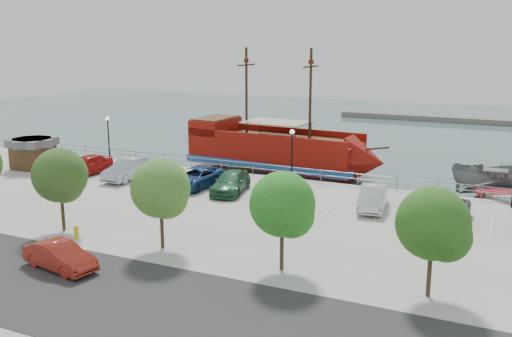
% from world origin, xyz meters
% --- Properties ---
extents(ground, '(160.00, 160.00, 0.00)m').
position_xyz_m(ground, '(0.00, 0.00, -1.00)').
color(ground, '#385455').
extents(street, '(100.00, 8.00, 0.04)m').
position_xyz_m(street, '(0.00, -16.00, 0.01)').
color(street, '#302F2F').
rests_on(street, land_slab).
extents(sidewalk, '(100.00, 4.00, 0.05)m').
position_xyz_m(sidewalk, '(0.00, -10.00, 0.01)').
color(sidewalk, '#B7B3A5').
rests_on(sidewalk, land_slab).
extents(seawall_railing, '(50.00, 0.06, 1.00)m').
position_xyz_m(seawall_railing, '(0.00, 7.80, 0.53)').
color(seawall_railing, slate).
rests_on(seawall_railing, land_slab).
extents(far_shore, '(40.00, 3.00, 0.80)m').
position_xyz_m(far_shore, '(10.00, 55.00, -0.60)').
color(far_shore, slate).
rests_on(far_shore, ground).
extents(pirate_ship, '(19.04, 6.50, 11.90)m').
position_xyz_m(pirate_ship, '(-3.06, 13.28, 0.99)').
color(pirate_ship, maroon).
rests_on(pirate_ship, ground).
extents(patrol_boat, '(7.17, 4.61, 2.60)m').
position_xyz_m(patrol_boat, '(14.63, 12.43, 0.30)').
color(patrol_boat, slate).
rests_on(patrol_boat, ground).
extents(speedboat, '(7.83, 9.25, 1.63)m').
position_xyz_m(speedboat, '(15.42, 10.06, -0.19)').
color(speedboat, silver).
rests_on(speedboat, ground).
extents(dock_west, '(6.50, 2.12, 0.37)m').
position_xyz_m(dock_west, '(-13.27, 9.20, -0.82)').
color(dock_west, gray).
rests_on(dock_west, ground).
extents(dock_mid, '(7.60, 3.17, 0.42)m').
position_xyz_m(dock_mid, '(7.84, 9.20, -0.79)').
color(dock_mid, gray).
rests_on(dock_mid, ground).
extents(shed, '(3.45, 3.45, 2.66)m').
position_xyz_m(shed, '(-22.56, 1.82, 1.42)').
color(shed, '#4E321C').
rests_on(shed, land_slab).
extents(street_sedan, '(4.37, 2.16, 1.38)m').
position_xyz_m(street_sedan, '(-3.96, -14.52, 0.69)').
color(street_sedan, maroon).
rests_on(street_sedan, street).
extents(fire_hydrant, '(0.27, 0.27, 0.78)m').
position_xyz_m(fire_hydrant, '(-6.30, -10.80, 0.43)').
color(fire_hydrant, yellow).
rests_on(fire_hydrant, sidewalk).
extents(lamp_post_left, '(0.36, 0.36, 4.28)m').
position_xyz_m(lamp_post_left, '(-18.00, 6.50, 2.94)').
color(lamp_post_left, black).
rests_on(lamp_post_left, land_slab).
extents(lamp_post_mid, '(0.36, 0.36, 4.28)m').
position_xyz_m(lamp_post_mid, '(0.00, 6.50, 2.94)').
color(lamp_post_mid, black).
rests_on(lamp_post_mid, land_slab).
extents(tree_c, '(3.30, 3.20, 5.00)m').
position_xyz_m(tree_c, '(-7.85, -10.07, 3.30)').
color(tree_c, '#473321').
rests_on(tree_c, sidewalk).
extents(tree_d, '(3.30, 3.20, 5.00)m').
position_xyz_m(tree_d, '(-0.85, -10.07, 3.30)').
color(tree_d, '#473321').
rests_on(tree_d, sidewalk).
extents(tree_e, '(3.30, 3.20, 5.00)m').
position_xyz_m(tree_e, '(6.15, -10.07, 3.30)').
color(tree_e, '#473321').
rests_on(tree_e, sidewalk).
extents(tree_f, '(3.30, 3.20, 5.00)m').
position_xyz_m(tree_f, '(13.15, -10.07, 3.30)').
color(tree_f, '#473321').
rests_on(tree_f, sidewalk).
extents(parked_car_a, '(2.25, 5.03, 1.68)m').
position_xyz_m(parked_car_a, '(-16.62, 1.87, 0.84)').
color(parked_car_a, '#AC1512').
rests_on(parked_car_a, land_slab).
extents(parked_car_b, '(1.81, 5.06, 1.66)m').
position_xyz_m(parked_car_b, '(-12.45, 2.02, 0.83)').
color(parked_car_b, '#A5AEBC').
rests_on(parked_car_b, land_slab).
extents(parked_car_c, '(2.97, 5.70, 1.53)m').
position_xyz_m(parked_car_c, '(-6.11, 2.14, 0.77)').
color(parked_car_c, navy).
rests_on(parked_car_c, land_slab).
extents(parked_car_d, '(3.12, 5.54, 1.51)m').
position_xyz_m(parked_car_d, '(-3.06, 1.99, 0.76)').
color(parked_car_d, '#285E39').
rests_on(parked_car_d, land_slab).
extents(parked_car_f, '(2.31, 4.91, 1.55)m').
position_xyz_m(parked_car_f, '(7.54, 2.17, 0.78)').
color(parked_car_f, silver).
rests_on(parked_car_f, land_slab).
extents(parked_car_g, '(2.55, 5.11, 1.39)m').
position_xyz_m(parked_car_g, '(12.58, 1.39, 0.70)').
color(parked_car_g, '#5A5963').
rests_on(parked_car_g, land_slab).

